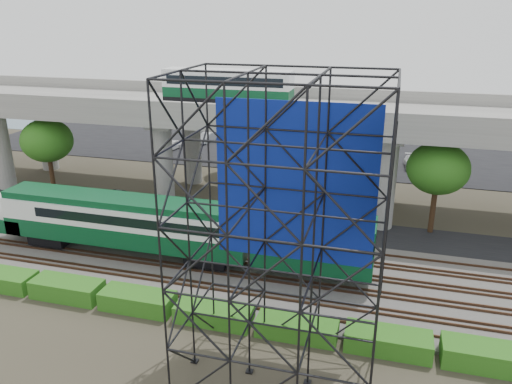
% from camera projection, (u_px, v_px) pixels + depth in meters
% --- Properties ---
extents(ground, '(140.00, 140.00, 0.00)m').
position_uv_depth(ground, '(222.00, 283.00, 33.82)').
color(ground, '#474233').
rests_on(ground, ground).
extents(ballast_bed, '(90.00, 12.00, 0.20)m').
position_uv_depth(ballast_bed, '(231.00, 268.00, 35.60)').
color(ballast_bed, slate).
rests_on(ballast_bed, ground).
extents(service_road, '(90.00, 5.00, 0.08)m').
position_uv_depth(service_road, '(262.00, 223.00, 43.32)').
color(service_road, black).
rests_on(service_road, ground).
extents(parking_lot, '(90.00, 18.00, 0.08)m').
position_uv_depth(parking_lot, '(308.00, 154.00, 64.61)').
color(parking_lot, black).
rests_on(parking_lot, ground).
extents(harbor_water, '(140.00, 40.00, 0.03)m').
position_uv_depth(harbor_water, '(331.00, 120.00, 84.55)').
color(harbor_water, '#415A6C').
rests_on(harbor_water, ground).
extents(rail_tracks, '(90.00, 9.52, 0.16)m').
position_uv_depth(rail_tracks, '(231.00, 266.00, 35.54)').
color(rail_tracks, '#472D1E').
rests_on(rail_tracks, ballast_bed).
extents(commuter_train, '(29.30, 3.06, 4.30)m').
position_uv_depth(commuter_train, '(151.00, 223.00, 36.18)').
color(commuter_train, black).
rests_on(commuter_train, rail_tracks).
extents(overpass, '(80.00, 12.00, 12.40)m').
position_uv_depth(overpass, '(274.00, 118.00, 45.61)').
color(overpass, '#9E9B93').
rests_on(overpass, ground).
extents(scaffold_tower, '(9.36, 6.36, 15.00)m').
position_uv_depth(scaffold_tower, '(281.00, 243.00, 22.59)').
color(scaffold_tower, black).
rests_on(scaffold_tower, ground).
extents(hedge_strip, '(34.60, 1.80, 1.20)m').
position_uv_depth(hedge_strip, '(214.00, 313.00, 29.48)').
color(hedge_strip, '#276316').
rests_on(hedge_strip, ground).
extents(trees, '(40.94, 16.94, 7.69)m').
position_uv_depth(trees, '(230.00, 142.00, 47.75)').
color(trees, '#382314').
rests_on(trees, ground).
extents(suv, '(5.00, 3.30, 1.28)m').
position_uv_depth(suv, '(122.00, 198.00, 47.21)').
color(suv, black).
rests_on(suv, service_road).
extents(parked_cars, '(37.66, 9.43, 1.30)m').
position_uv_depth(parked_cars, '(312.00, 150.00, 63.85)').
color(parked_cars, silver).
rests_on(parked_cars, parking_lot).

